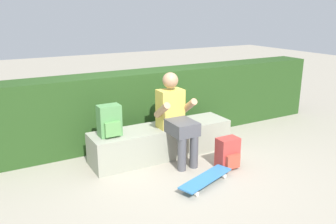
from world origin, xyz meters
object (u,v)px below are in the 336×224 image
bench_main (162,141)px  person_skater (176,115)px  backpack_on_ground (228,153)px  skateboard_near_person (206,179)px  backpack_on_bench (110,121)px

bench_main → person_skater: 0.48m
person_skater → backpack_on_ground: bearing=-48.7°
person_skater → skateboard_near_person: 0.96m
person_skater → skateboard_near_person: person_skater is taller
backpack_on_bench → bench_main: bearing=0.7°
person_skater → bench_main: bearing=112.6°
backpack_on_ground → skateboard_near_person: bearing=-154.2°
skateboard_near_person → backpack_on_bench: bearing=128.7°
person_skater → skateboard_near_person: bearing=-93.1°
backpack_on_bench → backpack_on_ground: backpack_on_bench is taller
skateboard_near_person → backpack_on_ground: bearing=25.8°
bench_main → person_skater: bearing=-67.4°
bench_main → backpack_on_ground: (0.56, -0.75, -0.02)m
backpack_on_bench → backpack_on_ground: size_ratio=1.00×
backpack_on_ground → person_skater: bearing=131.3°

